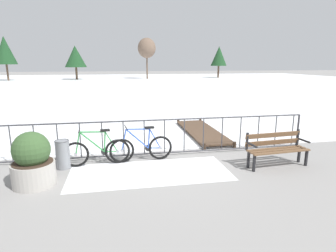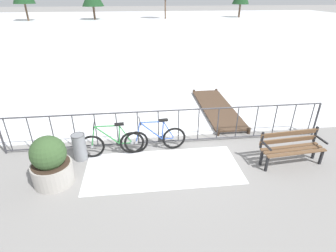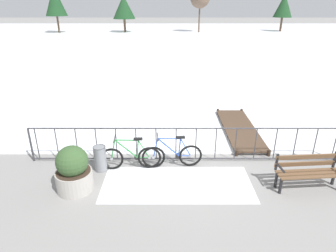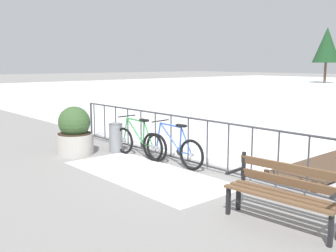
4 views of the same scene
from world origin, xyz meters
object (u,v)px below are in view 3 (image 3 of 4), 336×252
(trash_bin, at_px, (99,158))
(bicycle_near_railing, at_px, (130,157))
(bicycle_second, at_px, (171,155))
(park_bench, at_px, (307,169))
(planter_with_shrub, at_px, (72,171))

(trash_bin, bearing_deg, bicycle_near_railing, 5.33)
(bicycle_second, distance_m, park_bench, 3.51)
(park_bench, bearing_deg, planter_with_shrub, -178.85)
(bicycle_near_railing, distance_m, planter_with_shrub, 1.63)
(park_bench, distance_m, trash_bin, 5.43)
(park_bench, bearing_deg, bicycle_second, 163.93)
(bicycle_near_railing, distance_m, bicycle_second, 1.17)
(bicycle_second, height_order, planter_with_shrub, planter_with_shrub)
(park_bench, relative_size, planter_with_shrub, 1.37)
(bicycle_second, height_order, trash_bin, bicycle_second)
(trash_bin, bearing_deg, bicycle_second, 5.14)
(bicycle_near_railing, bearing_deg, bicycle_second, 4.99)
(bicycle_near_railing, height_order, trash_bin, bicycle_near_railing)
(planter_with_shrub, bearing_deg, bicycle_near_railing, 37.54)
(bicycle_near_railing, relative_size, bicycle_second, 1.00)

